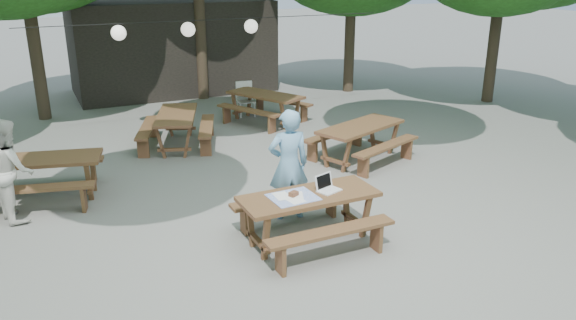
# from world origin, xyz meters

# --- Properties ---
(ground) EXTENTS (80.00, 80.00, 0.00)m
(ground) POSITION_xyz_m (0.00, 0.00, 0.00)
(ground) COLOR #62635E
(ground) RESTS_ON ground
(pavilion) EXTENTS (6.00, 3.00, 2.80)m
(pavilion) POSITION_xyz_m (0.50, 10.50, 1.40)
(pavilion) COLOR black
(pavilion) RESTS_ON ground
(main_picnic_table) EXTENTS (2.00, 1.58, 0.75)m
(main_picnic_table) POSITION_xyz_m (-0.41, -0.65, 0.39)
(main_picnic_table) COLOR #523D1D
(main_picnic_table) RESTS_ON ground
(picnic_table_nw) EXTENTS (2.23, 1.99, 0.75)m
(picnic_table_nw) POSITION_xyz_m (-3.83, 2.74, 0.39)
(picnic_table_nw) COLOR #523D1D
(picnic_table_nw) RESTS_ON ground
(picnic_table_ne) EXTENTS (2.33, 2.15, 0.75)m
(picnic_table_ne) POSITION_xyz_m (2.22, 2.12, 0.39)
(picnic_table_ne) COLOR #523D1D
(picnic_table_ne) RESTS_ON ground
(picnic_table_far_w) EXTENTS (2.13, 2.32, 0.75)m
(picnic_table_far_w) POSITION_xyz_m (-0.95, 4.66, 0.39)
(picnic_table_far_w) COLOR #523D1D
(picnic_table_far_w) RESTS_ON ground
(picnic_table_far_e) EXTENTS (2.26, 2.41, 0.75)m
(picnic_table_far_e) POSITION_xyz_m (1.61, 5.66, 0.39)
(picnic_table_far_e) COLOR #523D1D
(picnic_table_far_e) RESTS_ON ground
(woman) EXTENTS (0.71, 0.53, 1.79)m
(woman) POSITION_xyz_m (-0.31, 0.25, 0.89)
(woman) COLOR #71A7CE
(woman) RESTS_ON ground
(second_person) EXTENTS (0.80, 0.93, 1.64)m
(second_person) POSITION_xyz_m (-4.27, 2.10, 0.82)
(second_person) COLOR silver
(second_person) RESTS_ON ground
(plastic_chair) EXTENTS (0.50, 0.50, 0.90)m
(plastic_chair) POSITION_xyz_m (1.41, 6.52, 0.26)
(plastic_chair) COLOR white
(plastic_chair) RESTS_ON ground
(laptop) EXTENTS (0.40, 0.35, 0.24)m
(laptop) POSITION_xyz_m (-0.11, -0.62, 0.81)
(laptop) COLOR white
(laptop) RESTS_ON main_picnic_table
(tabletop_clutter) EXTENTS (0.67, 0.57, 0.08)m
(tabletop_clutter) POSITION_xyz_m (-0.67, -0.64, 0.76)
(tabletop_clutter) COLOR blue
(tabletop_clutter) RESTS_ON main_picnic_table
(paper_lanterns) EXTENTS (9.00, 0.34, 0.38)m
(paper_lanterns) POSITION_xyz_m (-0.19, 6.00, 2.40)
(paper_lanterns) COLOR black
(paper_lanterns) RESTS_ON ground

